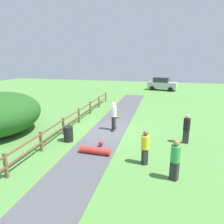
# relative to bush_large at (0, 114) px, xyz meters

# --- Properties ---
(ground_plane) EXTENTS (60.00, 60.00, 0.00)m
(ground_plane) POSITION_rel_bush_large_xyz_m (6.52, 2.12, -1.34)
(ground_plane) COLOR #568E42
(asphalt_path) EXTENTS (2.40, 28.00, 0.02)m
(asphalt_path) POSITION_rel_bush_large_xyz_m (6.52, 2.12, -1.33)
(asphalt_path) COLOR #515156
(asphalt_path) RESTS_ON ground_plane
(wooden_fence) EXTENTS (0.12, 18.12, 1.10)m
(wooden_fence) POSITION_rel_bush_large_xyz_m (3.92, 2.12, -0.68)
(wooden_fence) COLOR brown
(wooden_fence) RESTS_ON ground_plane
(bush_large) EXTENTS (4.63, 5.56, 2.69)m
(bush_large) POSITION_rel_bush_large_xyz_m (0.00, 0.00, 0.00)
(bush_large) COLOR #23561E
(bush_large) RESTS_ON ground_plane
(trash_bin) EXTENTS (0.56, 0.56, 0.90)m
(trash_bin) POSITION_rel_bush_large_xyz_m (4.72, -0.15, -0.89)
(trash_bin) COLOR black
(trash_bin) RESTS_ON ground_plane
(skater_riding) EXTENTS (0.40, 0.81, 1.94)m
(skater_riding) POSITION_rel_bush_large_xyz_m (6.88, 2.33, -0.23)
(skater_riding) COLOR black
(skater_riding) RESTS_ON asphalt_path
(skater_fallen) EXTENTS (1.61, 1.26, 0.36)m
(skater_fallen) POSITION_rel_bush_large_xyz_m (6.79, -1.33, -1.14)
(skater_fallen) COLOR red
(skater_fallen) RESTS_ON asphalt_path
(skateboard_loose) EXTENTS (0.81, 0.27, 0.08)m
(skateboard_loose) POSITION_rel_bush_large_xyz_m (6.38, 5.28, -1.26)
(skateboard_loose) COLOR #BF8C19
(skateboard_loose) RESTS_ON asphalt_path
(bystander_black) EXTENTS (0.39, 0.39, 1.72)m
(bystander_black) POSITION_rel_bush_large_xyz_m (11.42, 1.18, -0.39)
(bystander_black) COLOR #2D2D33
(bystander_black) RESTS_ON ground_plane
(bystander_green) EXTENTS (0.53, 0.53, 1.72)m
(bystander_green) POSITION_rel_bush_large_xyz_m (10.60, -2.81, -0.40)
(bystander_green) COLOR #2D2D33
(bystander_green) RESTS_ON ground_plane
(bystander_yellow) EXTENTS (0.52, 0.52, 1.62)m
(bystander_yellow) POSITION_rel_bush_large_xyz_m (9.33, -1.80, -0.45)
(bystander_yellow) COLOR #2D2D33
(bystander_yellow) RESTS_ON ground_plane
(parked_car_silver) EXTENTS (4.47, 2.67, 1.92)m
(parked_car_silver) POSITION_rel_bush_large_xyz_m (9.94, 21.33, -0.38)
(parked_car_silver) COLOR #B7B7BC
(parked_car_silver) RESTS_ON ground_plane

